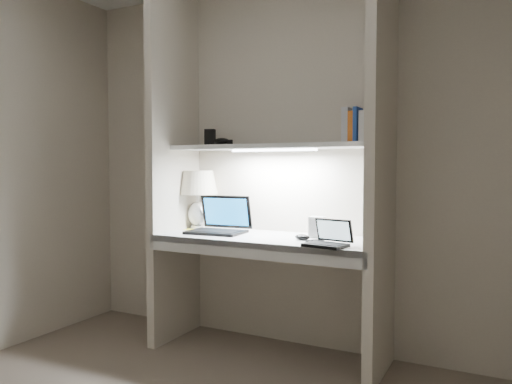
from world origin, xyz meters
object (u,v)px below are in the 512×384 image
Objects in this scene: table_lamp at (198,189)px; laptop_netbook at (329,240)px; speaker at (317,227)px; laptop_main at (220,224)px; book_row at (361,126)px.

table_lamp reaches higher than laptop_netbook.
speaker is at bearing -3.91° from table_lamp.
laptop_main is 1.50× the size of laptop_netbook.
book_row is at bearing 88.15° from laptop_netbook.
laptop_netbook is at bearing -16.98° from table_lamp.
table_lamp is 0.37m from laptop_main.
table_lamp is 0.97m from speaker.
speaker is at bearing 132.33° from laptop_netbook.
speaker is 0.61× the size of book_row.
table_lamp is 1.07× the size of laptop_main.
laptop_main is 1.80× the size of book_row.
table_lamp is 1.60× the size of laptop_netbook.
laptop_main is 1.14m from book_row.
table_lamp is at bearing 173.84° from laptop_netbook.
speaker is (-0.17, 0.28, 0.03)m from laptop_netbook.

